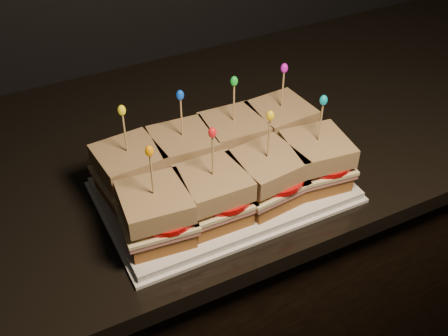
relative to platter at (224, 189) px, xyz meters
name	(u,v)px	position (x,y,z in m)	size (l,w,h in m)	color
granite_slab	(39,191)	(-0.27, 0.17, -0.03)	(2.59, 0.67, 0.03)	black
platter	(224,189)	(0.00, 0.00, 0.00)	(0.39, 0.24, 0.02)	white
platter_rim	(224,192)	(0.00, 0.00, -0.01)	(0.41, 0.26, 0.01)	white
sandwich_0_bread_bot	(132,185)	(-0.14, 0.06, 0.02)	(0.09, 0.09, 0.03)	#5B3015
sandwich_0_ham	(131,177)	(-0.14, 0.06, 0.04)	(0.10, 0.10, 0.01)	#C77265
sandwich_0_cheese	(130,173)	(-0.14, 0.06, 0.05)	(0.11, 0.10, 0.01)	#F9EAAB
sandwich_0_tomato	(138,170)	(-0.13, 0.05, 0.05)	(0.09, 0.09, 0.01)	red
sandwich_0_bread_top	(128,159)	(-0.14, 0.06, 0.07)	(0.10, 0.10, 0.03)	#59270C
sandwich_0_pick	(125,135)	(-0.14, 0.06, 0.12)	(0.00, 0.00, 0.09)	tan
sandwich_0_frill	(122,110)	(-0.14, 0.06, 0.17)	(0.01, 0.01, 0.02)	yellow
sandwich_1_bread_bot	(184,168)	(-0.05, 0.06, 0.02)	(0.09, 0.09, 0.03)	#5B3015
sandwich_1_ham	(184,160)	(-0.05, 0.06, 0.04)	(0.10, 0.10, 0.01)	#C77265
sandwich_1_cheese	(184,157)	(-0.05, 0.06, 0.05)	(0.11, 0.10, 0.01)	#F9EAAB
sandwich_1_tomato	(192,154)	(-0.03, 0.05, 0.05)	(0.09, 0.09, 0.01)	red
sandwich_1_bread_top	(183,143)	(-0.05, 0.06, 0.07)	(0.10, 0.10, 0.03)	#59270C
sandwich_1_pick	(182,120)	(-0.05, 0.06, 0.12)	(0.00, 0.00, 0.09)	tan
sandwich_1_frill	(180,95)	(-0.05, 0.06, 0.17)	(0.01, 0.01, 0.02)	blue
sandwich_2_bread_bot	(233,153)	(0.05, 0.06, 0.02)	(0.09, 0.09, 0.03)	#5B3015
sandwich_2_ham	(233,145)	(0.05, 0.06, 0.04)	(0.10, 0.10, 0.01)	#C77265
sandwich_2_cheese	(233,142)	(0.05, 0.06, 0.05)	(0.11, 0.10, 0.01)	#F9EAAB
sandwich_2_tomato	(241,139)	(0.06, 0.05, 0.05)	(0.09, 0.09, 0.01)	red
sandwich_2_bread_top	(234,129)	(0.05, 0.06, 0.07)	(0.10, 0.10, 0.03)	#59270C
sandwich_2_pick	(234,105)	(0.05, 0.06, 0.12)	(0.00, 0.00, 0.09)	tan
sandwich_2_frill	(234,81)	(0.05, 0.06, 0.17)	(0.01, 0.01, 0.02)	green
sandwich_3_bread_bot	(279,139)	(0.14, 0.06, 0.02)	(0.09, 0.09, 0.03)	#5B3015
sandwich_3_ham	(280,131)	(0.14, 0.06, 0.04)	(0.10, 0.10, 0.01)	#C77265
sandwich_3_cheese	(280,128)	(0.14, 0.06, 0.05)	(0.11, 0.10, 0.01)	#F9EAAB
sandwich_3_tomato	(288,125)	(0.15, 0.05, 0.05)	(0.09, 0.09, 0.01)	red
sandwich_3_bread_top	(281,115)	(0.14, 0.06, 0.07)	(0.10, 0.10, 0.03)	#59270C
sandwich_3_pick	(283,92)	(0.14, 0.06, 0.12)	(0.00, 0.00, 0.09)	tan
sandwich_3_frill	(284,68)	(0.14, 0.06, 0.17)	(0.01, 0.01, 0.02)	#D312CB
sandwich_4_bread_bot	(157,228)	(-0.14, -0.06, 0.02)	(0.09, 0.09, 0.03)	#5B3015
sandwich_4_ham	(157,220)	(-0.14, -0.06, 0.04)	(0.10, 0.10, 0.01)	#C77265
sandwich_4_cheese	(156,216)	(-0.14, -0.06, 0.05)	(0.11, 0.10, 0.01)	#F9EAAB
sandwich_4_tomato	(165,213)	(-0.13, -0.06, 0.05)	(0.09, 0.09, 0.01)	red
sandwich_4_bread_top	(155,202)	(-0.14, -0.06, 0.07)	(0.10, 0.10, 0.03)	#59270C
sandwich_4_pick	(152,177)	(-0.14, -0.06, 0.12)	(0.00, 0.00, 0.09)	tan
sandwich_4_frill	(149,151)	(-0.14, -0.06, 0.17)	(0.01, 0.01, 0.02)	orange
sandwich_5_bread_bot	(214,209)	(-0.05, -0.06, 0.02)	(0.09, 0.09, 0.03)	#5B3015
sandwich_5_ham	(213,201)	(-0.05, -0.06, 0.04)	(0.10, 0.10, 0.01)	#C77265
sandwich_5_cheese	(213,197)	(-0.05, -0.06, 0.05)	(0.11, 0.10, 0.01)	#F9EAAB
sandwich_5_tomato	(222,193)	(-0.03, -0.06, 0.05)	(0.09, 0.09, 0.01)	red
sandwich_5_bread_top	(213,183)	(-0.05, -0.06, 0.07)	(0.10, 0.10, 0.03)	#59270C
sandwich_5_pick	(213,158)	(-0.05, -0.06, 0.12)	(0.00, 0.00, 0.09)	tan
sandwich_5_frill	(212,133)	(-0.05, -0.06, 0.17)	(0.01, 0.01, 0.02)	red
sandwich_6_bread_bot	(266,191)	(0.05, -0.06, 0.02)	(0.09, 0.09, 0.03)	#5B3015
sandwich_6_ham	(266,183)	(0.05, -0.06, 0.04)	(0.10, 0.10, 0.01)	#C77265
sandwich_6_cheese	(266,179)	(0.05, -0.06, 0.05)	(0.11, 0.10, 0.01)	#F9EAAB
sandwich_6_tomato	(275,176)	(0.06, -0.06, 0.05)	(0.09, 0.09, 0.01)	red
sandwich_6_bread_top	(267,165)	(0.05, -0.06, 0.07)	(0.10, 0.10, 0.03)	#59270C
sandwich_6_pick	(269,141)	(0.05, -0.06, 0.12)	(0.00, 0.00, 0.09)	tan
sandwich_6_frill	(270,116)	(0.05, -0.06, 0.17)	(0.01, 0.01, 0.02)	yellow
sandwich_7_bread_bot	(314,174)	(0.14, -0.06, 0.02)	(0.09, 0.09, 0.03)	#5B3015
sandwich_7_ham	(315,166)	(0.14, -0.06, 0.04)	(0.10, 0.10, 0.01)	#C77265
sandwich_7_cheese	(315,163)	(0.14, -0.06, 0.05)	(0.11, 0.10, 0.01)	#F9EAAB
sandwich_7_tomato	(324,159)	(0.15, -0.06, 0.05)	(0.09, 0.09, 0.01)	red
sandwich_7_bread_top	(317,149)	(0.14, -0.06, 0.07)	(0.10, 0.10, 0.03)	#59270C
sandwich_7_pick	(320,125)	(0.14, -0.06, 0.12)	(0.00, 0.00, 0.09)	tan
sandwich_7_frill	(324,100)	(0.14, -0.06, 0.17)	(0.01, 0.01, 0.02)	#06A1B3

